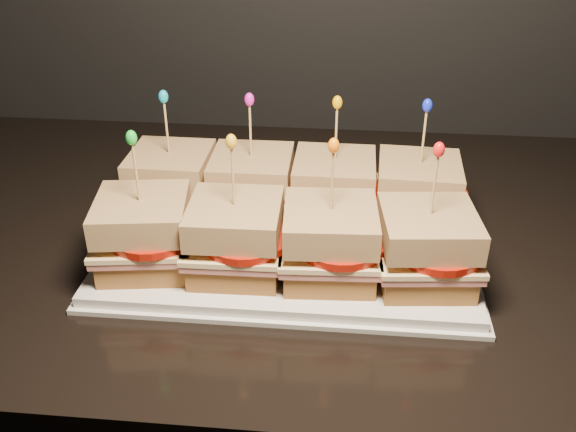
{
  "coord_description": "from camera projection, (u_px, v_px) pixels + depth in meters",
  "views": [
    {
      "loc": [
        0.53,
        0.92,
        1.33
      ],
      "look_at": [
        0.46,
        1.59,
        0.94
      ],
      "focal_mm": 40.0,
      "sensor_mm": 36.0,
      "label": 1
    }
  ],
  "objects": [
    {
      "name": "sandwich_6_frill",
      "position": [
        334.0,
        146.0,
        0.66
      ],
      "size": [
        0.01,
        0.01,
        0.02
      ],
      "primitive_type": "ellipsoid",
      "color": "orange",
      "rests_on": "sandwich_6_pick"
    },
    {
      "name": "sandwich_0_frill",
      "position": [
        163.0,
        97.0,
        0.78
      ],
      "size": [
        0.01,
        0.01,
        0.02
      ],
      "primitive_type": "ellipsoid",
      "color": "#149CB5",
      "rests_on": "sandwich_0_pick"
    },
    {
      "name": "granite_slab",
      "position": [
        404.0,
        242.0,
        0.86
      ],
      "size": [
        2.38,
        0.71,
        0.04
      ],
      "primitive_type": "cube",
      "color": "black",
      "rests_on": "cabinet"
    },
    {
      "name": "sandwich_3_ham",
      "position": [
        416.0,
        201.0,
        0.82
      ],
      "size": [
        0.11,
        0.11,
        0.01
      ],
      "primitive_type": "cube",
      "rotation": [
        0.0,
        0.0,
        -0.05
      ],
      "color": "#CD6D69",
      "rests_on": "sandwich_3_bread_bot"
    },
    {
      "name": "sandwich_4_cheese",
      "position": [
        144.0,
        236.0,
        0.73
      ],
      "size": [
        0.13,
        0.12,
        0.01
      ],
      "primitive_type": "cube",
      "rotation": [
        0.0,
        0.0,
        0.14
      ],
      "color": "#F9DC9A",
      "rests_on": "sandwich_4_ham"
    },
    {
      "name": "sandwich_5_frill",
      "position": [
        231.0,
        142.0,
        0.66
      ],
      "size": [
        0.01,
        0.01,
        0.02
      ],
      "primitive_type": "ellipsoid",
      "color": "gold",
      "rests_on": "sandwich_5_pick"
    },
    {
      "name": "sandwich_3_tomato",
      "position": [
        428.0,
        193.0,
        0.81
      ],
      "size": [
        0.1,
        0.1,
        0.01
      ],
      "primitive_type": "cylinder",
      "color": "#B0180A",
      "rests_on": "sandwich_3_cheese"
    },
    {
      "name": "sandwich_4_bread_bot",
      "position": [
        147.0,
        254.0,
        0.75
      ],
      "size": [
        0.11,
        0.11,
        0.03
      ],
      "primitive_type": "cube",
      "rotation": [
        0.0,
        0.0,
        0.14
      ],
      "color": "brown",
      "rests_on": "platter"
    },
    {
      "name": "sandwich_2_frill",
      "position": [
        337.0,
        102.0,
        0.77
      ],
      "size": [
        0.01,
        0.01,
        0.02
      ],
      "primitive_type": "ellipsoid",
      "color": "#EAAB01",
      "rests_on": "sandwich_2_pick"
    },
    {
      "name": "sandwich_6_cheese",
      "position": [
        330.0,
        246.0,
        0.72
      ],
      "size": [
        0.12,
        0.11,
        0.01
      ],
      "primitive_type": "cube",
      "rotation": [
        0.0,
        0.0,
        0.06
      ],
      "color": "#F9DC9A",
      "rests_on": "sandwich_6_ham"
    },
    {
      "name": "sandwich_4_ham",
      "position": [
        145.0,
        241.0,
        0.74
      ],
      "size": [
        0.12,
        0.12,
        0.01
      ],
      "primitive_type": "cube",
      "rotation": [
        0.0,
        0.0,
        0.14
      ],
      "color": "#CD6D69",
      "rests_on": "sandwich_4_bread_bot"
    },
    {
      "name": "sandwich_1_bread_top",
      "position": [
        252.0,
        168.0,
        0.82
      ],
      "size": [
        0.1,
        0.1,
        0.03
      ],
      "primitive_type": "cube",
      "rotation": [
        0.0,
        0.0,
        0.01
      ],
      "color": "brown",
      "rests_on": "sandwich_1_tomato"
    },
    {
      "name": "sandwich_3_pick",
      "position": [
        423.0,
        141.0,
        0.78
      ],
      "size": [
        0.0,
        0.0,
        0.09
      ],
      "primitive_type": "cylinder",
      "color": "tan",
      "rests_on": "sandwich_3_bread_top"
    },
    {
      "name": "sandwich_5_pick",
      "position": [
        233.0,
        180.0,
        0.69
      ],
      "size": [
        0.0,
        0.0,
        0.09
      ],
      "primitive_type": "cylinder",
      "color": "tan",
      "rests_on": "sandwich_5_bread_top"
    },
    {
      "name": "sandwich_4_tomato",
      "position": [
        152.0,
        234.0,
        0.72
      ],
      "size": [
        0.1,
        0.1,
        0.01
      ],
      "primitive_type": "cylinder",
      "color": "#B0180A",
      "rests_on": "sandwich_4_cheese"
    },
    {
      "name": "sandwich_7_frill",
      "position": [
        439.0,
        150.0,
        0.65
      ],
      "size": [
        0.01,
        0.01,
        0.02
      ],
      "primitive_type": "ellipsoid",
      "color": "red",
      "rests_on": "sandwich_7_pick"
    },
    {
      "name": "sandwich_6_bread_bot",
      "position": [
        329.0,
        264.0,
        0.73
      ],
      "size": [
        0.1,
        0.1,
        0.03
      ],
      "primitive_type": "cube",
      "rotation": [
        0.0,
        0.0,
        0.06
      ],
      "color": "brown",
      "rests_on": "platter"
    },
    {
      "name": "sandwich_3_frill",
      "position": [
        427.0,
        105.0,
        0.76
      ],
      "size": [
        0.01,
        0.01,
        0.02
      ],
      "primitive_type": "ellipsoid",
      "color": "#1529E1",
      "rests_on": "sandwich_3_pick"
    },
    {
      "name": "sandwich_7_ham",
      "position": [
        425.0,
        256.0,
        0.71
      ],
      "size": [
        0.12,
        0.12,
        0.01
      ],
      "primitive_type": "cube",
      "rotation": [
        0.0,
        0.0,
        0.1
      ],
      "color": "#CD6D69",
      "rests_on": "sandwich_7_bread_bot"
    },
    {
      "name": "sandwich_6_pick",
      "position": [
        332.0,
        185.0,
        0.68
      ],
      "size": [
        0.0,
        0.0,
        0.09
      ],
      "primitive_type": "cylinder",
      "color": "tan",
      "rests_on": "sandwich_6_bread_top"
    },
    {
      "name": "sandwich_4_frill",
      "position": [
        131.0,
        138.0,
        0.67
      ],
      "size": [
        0.01,
        0.01,
        0.02
      ],
      "primitive_type": "ellipsoid",
      "color": "green",
      "rests_on": "sandwich_4_pick"
    },
    {
      "name": "sandwich_1_pick",
      "position": [
        250.0,
        134.0,
        0.8
      ],
      "size": [
        0.0,
        0.0,
        0.09
      ],
      "primitive_type": "cylinder",
      "color": "tan",
      "rests_on": "sandwich_1_bread_top"
    },
    {
      "name": "sandwich_5_cheese",
      "position": [
        236.0,
        241.0,
        0.73
      ],
      "size": [
        0.11,
        0.11,
        0.01
      ],
      "primitive_type": "cube",
      "rotation": [
        0.0,
        0.0,
        0.02
      ],
      "color": "#F9DC9A",
      "rests_on": "sandwich_5_ham"
    },
    {
      "name": "sandwich_6_tomato",
      "position": [
        341.0,
        243.0,
        0.71
      ],
      "size": [
        0.1,
        0.1,
        0.01
      ],
      "primitive_type": "cylinder",
      "color": "#B0180A",
      "rests_on": "sandwich_6_cheese"
    },
    {
      "name": "sandwich_0_bread_top",
      "position": [
        170.0,
        165.0,
        0.83
      ],
      "size": [
        0.1,
        0.1,
        0.03
      ],
      "primitive_type": "cube",
      "rotation": [
        0.0,
        0.0,
        -0.01
      ],
      "color": "brown",
      "rests_on": "sandwich_0_tomato"
    },
    {
      "name": "sandwich_0_pick",
      "position": [
        167.0,
        131.0,
        0.81
      ],
      "size": [
        0.0,
        0.0,
        0.09
      ],
      "primitive_type": "cylinder",
      "color": "tan",
      "rests_on": "sandwich_0_bread_top"
    },
    {
      "name": "sandwich_5_bread_top",
      "position": [
        235.0,
        218.0,
        0.71
      ],
      "size": [
        0.1,
        0.1,
        0.03
      ],
      "primitive_type": "cube",
      "rotation": [
        0.0,
        0.0,
        0.02
      ],
      "color": "brown",
      "rests_on": "sandwich_5_tomato"
    },
    {
      "name": "sandwich_3_bread_top",
      "position": [
        419.0,
        175.0,
        0.8
      ],
      "size": [
        0.11,
        0.11,
        0.03
      ],
      "primitive_type": "cube",
      "rotation": [
        0.0,
        0.0,
        -0.05
      ],
      "color": "brown",
      "rests_on": "sandwich_3_tomato"
    },
    {
      "name": "sandwich_1_bread_bot",
      "position": [
        253.0,
        205.0,
        0.85
      ],
      "size": [
        0.1,
        0.1,
        0.03
      ],
      "primitive_type": "cube",
      "rotation": [
        0.0,
        0.0,
        0.01
      ],
      "color": "brown",
      "rests_on": "platter"
    },
    {
      "name": "sandwich_1_ham",
      "position": [
        252.0,
        193.0,
        0.84
      ],
      "size": [
        0.11,
        0.11,
        0.01
      ],
      "primitive_type": "cube",
      "rotation": [
        0.0,
        0.0,
        0.01
      ],
      "color": "#CD6D69",
      "rests_on": "sandwich_1_bread_bot"
    },
    {
      "name": "sandwich_7_tomato",
      "position": [
        438.0,
        248.0,
        0.7
      ],
      "size": [
        0.1,
        0.1,
        0.01
      ],
      "primitive_type": "cylinder",
      "color": "#B0180A",
      "rests_on": "sandwich_7_cheese"
    },
    {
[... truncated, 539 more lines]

